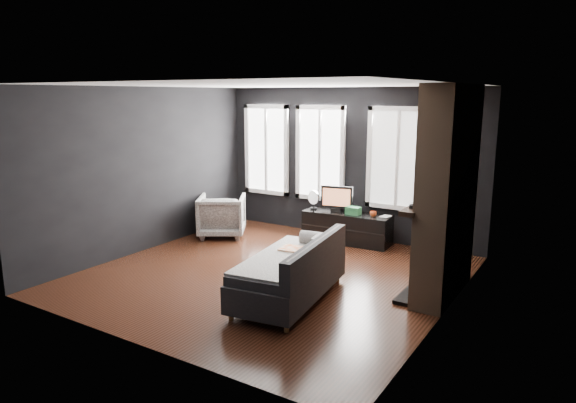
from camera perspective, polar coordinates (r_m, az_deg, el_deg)
The scene contains 18 objects.
floor at distance 7.54m, azimuth -1.87°, elevation -8.15°, with size 5.00×5.00×0.00m, color black.
ceiling at distance 7.09m, azimuth -2.02°, elevation 12.82°, with size 5.00×5.00×0.00m, color white.
wall_back at distance 9.35m, azimuth 6.67°, elevation 4.22°, with size 5.00×0.02×2.70m, color black.
wall_left at distance 8.82m, azimuth -15.57°, elevation 3.41°, with size 0.02×5.00×2.70m, color black.
wall_right at distance 6.18m, azimuth 17.67°, elevation -0.19°, with size 0.02×5.00×2.70m, color black.
windows at distance 9.43m, azimuth 4.20°, elevation 10.62°, with size 4.00×0.16×1.76m, color white, non-canonical shape.
fireplace at distance 6.80m, azimuth 17.33°, elevation 0.89°, with size 0.70×1.62×2.70m, color #93724C, non-canonical shape.
sofa at distance 6.56m, azimuth 0.15°, elevation -7.45°, with size 0.96×1.91×0.82m, color black, non-canonical shape.
stripe_pillow at distance 6.80m, azimuth 3.27°, elevation -5.15°, with size 0.08×0.32×0.32m, color gray.
armchair at distance 9.52m, azimuth -7.37°, elevation -1.34°, with size 0.82×0.77×0.84m, color white.
media_console at distance 9.12m, azimuth 6.56°, elevation -2.91°, with size 1.55×0.49×0.53m, color black, non-canonical shape.
monitor at distance 9.11m, azimuth 5.44°, elevation 0.49°, with size 0.58×0.12×0.52m, color black, non-canonical shape.
desk_fan at distance 9.26m, azimuth 2.87°, elevation 0.21°, with size 0.25×0.25×0.36m, color #A3A3A3, non-canonical shape.
mug at distance 8.85m, azimuth 9.45°, elevation -1.30°, with size 0.11×0.09×0.11m, color #DC5B27.
book at distance 8.87m, azimuth 10.40°, elevation -1.00°, with size 0.15×0.02×0.20m, color tan.
storage_box at distance 8.95m, azimuth 7.26°, elevation -1.01°, with size 0.25×0.16×0.13m, color #246636.
mantel_vase at distance 7.29m, azimuth 16.34°, elevation 1.48°, with size 0.19×0.20×0.19m, color gold.
mantel_clock at distance 6.37m, azimuth 13.82°, elevation -0.55°, with size 0.12×0.12×0.04m, color black.
Camera 1 is at (3.96, -5.87, 2.58)m, focal length 32.00 mm.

